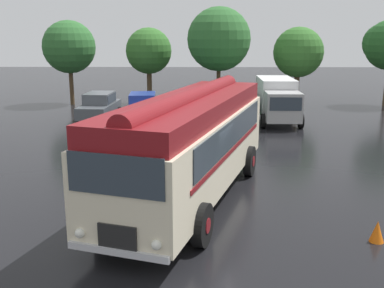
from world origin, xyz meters
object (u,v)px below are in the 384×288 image
object	(u,v)px
car_near_left	(99,106)
car_mid_left	(143,107)
car_far_right	(239,107)
box_van	(277,98)
traffic_cone	(377,231)
car_mid_right	(191,107)
vintage_bus	(191,140)

from	to	relation	value
car_near_left	car_mid_left	size ratio (longest dim) A/B	1.00
car_far_right	box_van	xyz separation A→B (m)	(2.28, 0.10, 0.52)
box_van	traffic_cone	xyz separation A→B (m)	(-0.24, -16.28, -1.09)
car_mid_right	car_mid_left	bearing A→B (deg)	177.22
car_far_right	box_van	distance (m)	2.34
car_mid_left	box_van	bearing A→B (deg)	1.03
traffic_cone	car_mid_left	bearing A→B (deg)	115.78
car_near_left	traffic_cone	bearing A→B (deg)	-57.46
car_near_left	traffic_cone	size ratio (longest dim) A/B	7.83
car_near_left	car_far_right	xyz separation A→B (m)	(8.41, -0.19, 0.00)
car_far_right	box_van	size ratio (longest dim) A/B	0.74
car_mid_left	car_far_right	xyz separation A→B (m)	(5.76, 0.05, 0.00)
vintage_bus	car_mid_left	xyz separation A→B (m)	(-3.10, 13.08, -1.05)
car_mid_right	car_far_right	distance (m)	2.89
car_mid_left	car_far_right	bearing A→B (deg)	0.46
vintage_bus	box_van	xyz separation A→B (m)	(4.94, 13.23, -0.53)
vintage_bus	car_mid_left	bearing A→B (deg)	103.33
car_near_left	traffic_cone	distance (m)	19.43
vintage_bus	traffic_cone	size ratio (longest dim) A/B	18.83
car_mid_right	car_near_left	bearing A→B (deg)	176.16
car_near_left	car_far_right	world-z (taller)	same
vintage_bus	box_van	distance (m)	14.13
car_mid_left	box_van	distance (m)	8.05
traffic_cone	car_mid_right	bearing A→B (deg)	107.12
car_mid_left	traffic_cone	size ratio (longest dim) A/B	7.84
traffic_cone	car_near_left	bearing A→B (deg)	122.54
vintage_bus	car_mid_right	size ratio (longest dim) A/B	2.42
box_van	traffic_cone	distance (m)	16.32
car_mid_left	traffic_cone	bearing A→B (deg)	-64.22
car_mid_right	vintage_bus	bearing A→B (deg)	-88.98
traffic_cone	vintage_bus	bearing A→B (deg)	146.95
vintage_bus	car_near_left	world-z (taller)	vintage_bus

